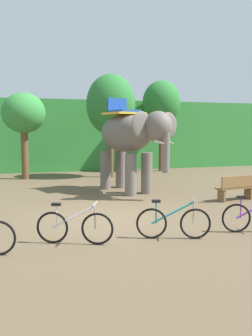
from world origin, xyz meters
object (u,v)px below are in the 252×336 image
Objects in this scene: tree_left at (111,105)px; bike_teal at (173,222)px; bike_white at (74,227)px; tree_center_right at (161,103)px; wooden_bench at (237,187)px; elephant at (130,137)px; tree_center_left at (24,114)px.

tree_left is 11.40m from bike_teal.
tree_left is 11.61m from bike_white.
tree_left is 3.25× the size of bike_teal.
tree_center_right reaches higher than bike_teal.
tree_left is 8.48m from wooden_bench.
elephant reaches higher than wooden_bench.
tree_center_right is at bearing 58.89° from elephant.
tree_center_right is (7.94, 1.40, 0.82)m from tree_center_left.
tree_left is (4.34, -0.54, 0.50)m from tree_center_left.
tree_center_left is at bearing 131.75° from wooden_bench.
elephant is (3.94, -5.22, -1.05)m from tree_center_left.
tree_center_right is at bearing 10.04° from tree_center_left.
tree_left is at bearing 71.66° from bike_white.
bike_teal is (2.22, -0.26, 0.00)m from bike_white.
tree_center_left is 0.81× the size of tree_left.
bike_teal reaches higher than wooden_bench.
tree_center_left is 12.10m from bike_teal.
tree_center_left is 2.63× the size of bike_teal.
wooden_bench is (7.04, -7.88, -2.77)m from tree_center_left.
bike_white is at bearing -119.59° from tree_center_right.
elephant is (-4.00, -6.62, -1.87)m from tree_center_right.
wooden_bench is at bearing -69.82° from tree_left.
elephant is at bearing -121.11° from tree_center_right.
elephant is 6.88m from bike_white.
tree_center_right reaches higher than tree_left.
tree_center_left is at bearing 94.33° from bike_white.
wooden_bench is at bearing -48.25° from tree_center_left.
elephant is 4.43m from wooden_bench.
tree_center_right reaches higher than elephant.
bike_white and bike_teal have the same top height.
tree_center_left is 4.40m from tree_left.
bike_white is (-3.10, -5.87, -1.82)m from elephant.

